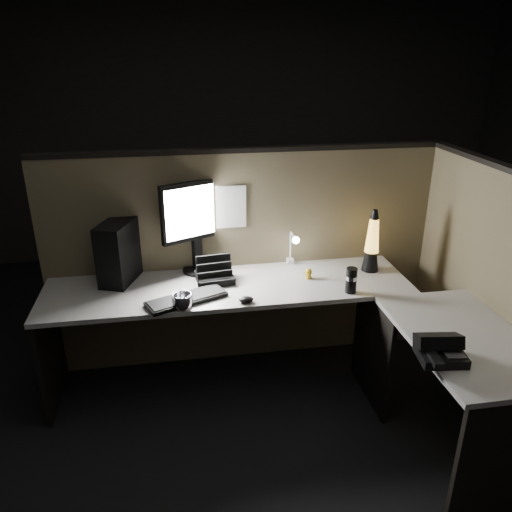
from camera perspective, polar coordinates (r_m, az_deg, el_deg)
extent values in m
plane|color=black|center=(3.10, 1.47, -20.35)|extent=(6.00, 6.00, 0.00)
plane|color=#282623|center=(5.29, -4.75, 14.35)|extent=(6.00, 0.00, 6.00)
cube|color=brown|center=(3.46, -1.33, -0.51)|extent=(2.66, 0.06, 1.50)
cube|color=brown|center=(3.23, 25.22, -4.65)|extent=(0.06, 1.66, 1.50)
cube|color=beige|center=(3.16, -3.15, -3.60)|extent=(2.30, 0.60, 0.03)
cube|color=beige|center=(2.85, 22.83, -8.66)|extent=(0.60, 1.00, 0.03)
cube|color=black|center=(3.43, -22.44, -10.22)|extent=(0.03, 0.55, 0.70)
cube|color=black|center=(2.75, 27.01, -20.16)|extent=(0.55, 0.03, 0.70)
cube|color=black|center=(3.29, 13.12, -10.39)|extent=(0.03, 0.55, 0.70)
cube|color=black|center=(3.28, -15.24, 0.61)|extent=(0.29, 0.41, 0.39)
cylinder|color=black|center=(3.36, -6.62, -1.58)|extent=(0.20, 0.20, 0.02)
cube|color=black|center=(3.34, -6.74, 0.47)|extent=(0.07, 0.06, 0.23)
cube|color=black|center=(3.23, -6.96, 5.18)|extent=(0.45, 0.24, 0.38)
cube|color=white|center=(3.21, -6.94, 5.07)|extent=(0.38, 0.18, 0.33)
cube|color=black|center=(2.99, -7.94, -4.89)|extent=(0.50, 0.33, 0.02)
ellipsoid|color=black|center=(2.94, -1.14, -5.00)|extent=(0.09, 0.07, 0.03)
cube|color=silver|center=(3.47, 3.91, -0.55)|extent=(0.04, 0.05, 0.03)
cylinder|color=silver|center=(3.43, 3.96, 1.21)|extent=(0.01, 0.01, 0.20)
cylinder|color=silver|center=(3.33, 4.26, 2.37)|extent=(0.01, 0.13, 0.01)
sphere|color=white|center=(3.27, 4.57, 1.82)|extent=(0.05, 0.05, 0.05)
cube|color=black|center=(3.21, -4.74, -2.50)|extent=(0.25, 0.23, 0.05)
cube|color=black|center=(3.16, -4.71, -2.15)|extent=(0.23, 0.04, 0.08)
cube|color=black|center=(3.24, -4.89, -0.83)|extent=(0.23, 0.04, 0.15)
cone|color=black|center=(3.42, 12.94, -0.53)|extent=(0.11, 0.11, 0.13)
cone|color=gold|center=(3.36, 13.21, 2.30)|extent=(0.09, 0.09, 0.23)
sphere|color=#8D4C14|center=(3.38, 13.10, 1.16)|extent=(0.05, 0.05, 0.05)
sphere|color=#8D4C14|center=(3.35, 13.23, 2.47)|extent=(0.03, 0.03, 0.03)
cone|color=black|center=(3.31, 13.43, 4.65)|extent=(0.06, 0.06, 0.06)
cylinder|color=black|center=(3.08, 10.83, -2.74)|extent=(0.07, 0.07, 0.16)
imported|color=silver|center=(2.89, -8.39, -5.15)|extent=(0.15, 0.15, 0.09)
sphere|color=gold|center=(3.24, 6.01, -1.85)|extent=(0.05, 0.05, 0.05)
cube|color=white|center=(3.28, -2.87, 5.61)|extent=(0.20, 0.00, 0.28)
cube|color=black|center=(2.59, 20.36, -10.58)|extent=(0.24, 0.21, 0.05)
cube|color=black|center=(2.59, 20.13, -9.12)|extent=(0.23, 0.16, 0.10)
cube|color=black|center=(2.51, 19.64, -10.82)|extent=(0.07, 0.16, 0.03)
cube|color=#3F3F42|center=(2.58, 21.65, -10.26)|extent=(0.10, 0.10, 0.00)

